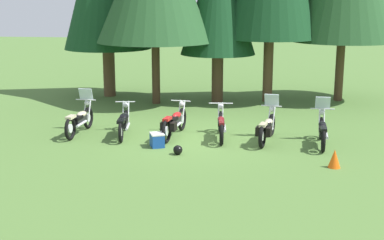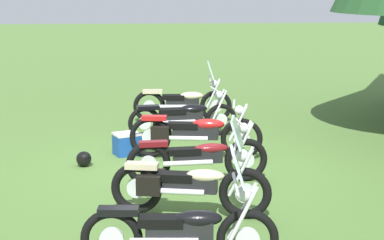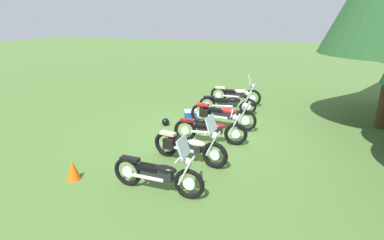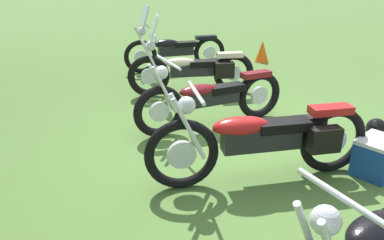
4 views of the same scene
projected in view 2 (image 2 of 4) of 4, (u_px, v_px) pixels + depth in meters
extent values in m
plane|color=#4C7033|center=(186.00, 168.00, 10.69)|extent=(80.00, 80.00, 0.00)
torus|color=black|center=(216.00, 106.00, 14.22)|extent=(0.15, 0.73, 0.72)
cylinder|color=silver|center=(216.00, 106.00, 14.22)|extent=(0.07, 0.28, 0.28)
torus|color=black|center=(149.00, 106.00, 14.21)|extent=(0.15, 0.73, 0.72)
cylinder|color=silver|center=(149.00, 106.00, 14.21)|extent=(0.07, 0.28, 0.28)
cube|color=black|center=(183.00, 102.00, 14.19)|extent=(0.26, 0.75, 0.23)
ellipsoid|color=beige|center=(192.00, 96.00, 14.17)|extent=(0.30, 0.54, 0.18)
cube|color=black|center=(173.00, 97.00, 14.17)|extent=(0.28, 0.51, 0.10)
cube|color=beige|center=(153.00, 91.00, 14.14)|extent=(0.22, 0.45, 0.08)
cylinder|color=silver|center=(213.00, 93.00, 14.24)|extent=(0.06, 0.34, 0.65)
cylinder|color=silver|center=(213.00, 94.00, 14.08)|extent=(0.06, 0.34, 0.65)
cylinder|color=silver|center=(210.00, 78.00, 14.09)|extent=(0.67, 0.08, 0.04)
sphere|color=silver|center=(214.00, 84.00, 14.11)|extent=(0.18, 0.18, 0.17)
cylinder|color=silver|center=(175.00, 107.00, 14.08)|extent=(0.12, 0.75, 0.08)
cube|color=silver|center=(211.00, 70.00, 14.05)|extent=(0.45, 0.18, 0.39)
torus|color=black|center=(221.00, 120.00, 12.96)|extent=(0.18, 0.67, 0.66)
cylinder|color=silver|center=(221.00, 120.00, 12.96)|extent=(0.08, 0.26, 0.26)
torus|color=black|center=(144.00, 123.00, 12.64)|extent=(0.18, 0.67, 0.66)
cylinder|color=silver|center=(144.00, 123.00, 12.64)|extent=(0.08, 0.26, 0.26)
cube|color=black|center=(183.00, 116.00, 12.78)|extent=(0.33, 0.81, 0.24)
ellipsoid|color=black|center=(194.00, 109.00, 12.79)|extent=(0.36, 0.59, 0.18)
cube|color=black|center=(173.00, 111.00, 12.71)|extent=(0.34, 0.55, 0.10)
cube|color=black|center=(148.00, 108.00, 12.59)|extent=(0.27, 0.46, 0.08)
cylinder|color=silver|center=(217.00, 105.00, 12.97)|extent=(0.09, 0.34, 0.65)
cylinder|color=silver|center=(219.00, 106.00, 12.80)|extent=(0.09, 0.34, 0.65)
cylinder|color=silver|center=(215.00, 89.00, 12.80)|extent=(0.63, 0.12, 0.04)
sphere|color=silver|center=(219.00, 95.00, 12.84)|extent=(0.19, 0.19, 0.17)
cylinder|color=silver|center=(176.00, 122.00, 12.63)|extent=(0.19, 0.79, 0.08)
torus|color=black|center=(242.00, 139.00, 11.18)|extent=(0.21, 0.75, 0.75)
cylinder|color=silver|center=(242.00, 139.00, 11.18)|extent=(0.09, 0.30, 0.29)
torus|color=black|center=(150.00, 137.00, 11.31)|extent=(0.21, 0.75, 0.75)
cylinder|color=silver|center=(150.00, 137.00, 11.31)|extent=(0.09, 0.30, 0.29)
cube|color=black|center=(196.00, 132.00, 11.22)|extent=(0.31, 0.83, 0.24)
ellipsoid|color=#B21919|center=(208.00, 124.00, 11.17)|extent=(0.32, 0.60, 0.19)
cube|color=black|center=(183.00, 125.00, 11.21)|extent=(0.30, 0.57, 0.10)
cube|color=#B21919|center=(154.00, 118.00, 11.23)|extent=(0.24, 0.46, 0.08)
cylinder|color=silver|center=(238.00, 121.00, 11.20)|extent=(0.09, 0.34, 0.65)
cylinder|color=silver|center=(238.00, 123.00, 11.05)|extent=(0.09, 0.34, 0.65)
cylinder|color=silver|center=(234.00, 103.00, 11.06)|extent=(0.65, 0.13, 0.04)
sphere|color=silver|center=(239.00, 110.00, 11.08)|extent=(0.19, 0.19, 0.17)
cylinder|color=silver|center=(185.00, 138.00, 11.14)|extent=(0.20, 0.81, 0.08)
cube|color=black|center=(162.00, 130.00, 11.42)|extent=(0.19, 0.34, 0.26)
cube|color=black|center=(160.00, 134.00, 11.12)|extent=(0.19, 0.34, 0.26)
torus|color=black|center=(246.00, 160.00, 9.94)|extent=(0.17, 0.70, 0.69)
cylinder|color=silver|center=(246.00, 160.00, 9.94)|extent=(0.07, 0.27, 0.26)
torus|color=black|center=(148.00, 164.00, 9.71)|extent=(0.17, 0.70, 0.69)
cylinder|color=silver|center=(148.00, 164.00, 9.71)|extent=(0.07, 0.27, 0.26)
cube|color=black|center=(198.00, 156.00, 9.81)|extent=(0.24, 0.77, 0.20)
ellipsoid|color=maroon|center=(211.00, 148.00, 9.81)|extent=(0.26, 0.56, 0.16)
cube|color=black|center=(184.00, 151.00, 9.76)|extent=(0.24, 0.52, 0.10)
cube|color=maroon|center=(153.00, 144.00, 9.65)|extent=(0.19, 0.45, 0.08)
cylinder|color=silver|center=(242.00, 141.00, 9.93)|extent=(0.07, 0.34, 0.65)
cylinder|color=silver|center=(243.00, 143.00, 9.81)|extent=(0.07, 0.34, 0.65)
cylinder|color=silver|center=(238.00, 121.00, 9.79)|extent=(0.76, 0.10, 0.04)
sphere|color=silver|center=(243.00, 128.00, 9.83)|extent=(0.18, 0.18, 0.17)
cylinder|color=silver|center=(188.00, 163.00, 9.69)|extent=(0.15, 0.77, 0.08)
torus|color=black|center=(245.00, 193.00, 8.34)|extent=(0.26, 0.71, 0.71)
cylinder|color=silver|center=(245.00, 193.00, 8.34)|extent=(0.10, 0.27, 0.26)
torus|color=black|center=(137.00, 188.00, 8.54)|extent=(0.26, 0.71, 0.71)
cylinder|color=silver|center=(137.00, 188.00, 8.54)|extent=(0.10, 0.27, 0.26)
cube|color=black|center=(190.00, 184.00, 8.42)|extent=(0.33, 0.75, 0.21)
ellipsoid|color=beige|center=(205.00, 175.00, 8.37)|extent=(0.34, 0.55, 0.16)
cube|color=black|center=(175.00, 176.00, 8.43)|extent=(0.32, 0.52, 0.10)
cube|color=beige|center=(142.00, 166.00, 8.46)|extent=(0.26, 0.47, 0.08)
cylinder|color=silver|center=(241.00, 170.00, 8.36)|extent=(0.11, 0.34, 0.65)
cylinder|color=silver|center=(241.00, 173.00, 8.22)|extent=(0.11, 0.34, 0.65)
cylinder|color=silver|center=(235.00, 146.00, 8.23)|extent=(0.63, 0.16, 0.04)
sphere|color=silver|center=(242.00, 155.00, 8.24)|extent=(0.20, 0.20, 0.17)
cylinder|color=silver|center=(177.00, 192.00, 8.34)|extent=(0.23, 0.73, 0.08)
cube|color=silver|center=(237.00, 133.00, 8.19)|extent=(0.46, 0.24, 0.39)
cube|color=black|center=(153.00, 179.00, 8.64)|extent=(0.20, 0.34, 0.26)
cube|color=black|center=(149.00, 185.00, 8.34)|extent=(0.20, 0.34, 0.26)
torus|color=black|center=(248.00, 239.00, 6.87)|extent=(0.15, 0.69, 0.68)
cylinder|color=silver|center=(248.00, 239.00, 6.87)|extent=(0.07, 0.27, 0.26)
torus|color=black|center=(112.00, 239.00, 6.87)|extent=(0.15, 0.69, 0.68)
cylinder|color=silver|center=(112.00, 239.00, 6.87)|extent=(0.07, 0.27, 0.26)
cube|color=black|center=(180.00, 230.00, 6.85)|extent=(0.23, 0.74, 0.23)
ellipsoid|color=black|center=(198.00, 218.00, 6.82)|extent=(0.26, 0.54, 0.18)
cube|color=black|center=(161.00, 221.00, 6.83)|extent=(0.25, 0.50, 0.10)
cube|color=black|center=(118.00, 211.00, 6.80)|extent=(0.20, 0.45, 0.08)
cylinder|color=silver|center=(242.00, 211.00, 6.87)|extent=(0.07, 0.34, 0.65)
cylinder|color=silver|center=(243.00, 216.00, 6.74)|extent=(0.07, 0.34, 0.65)
cylinder|color=silver|center=(236.00, 183.00, 6.73)|extent=(0.72, 0.09, 0.04)
sphere|color=silver|center=(244.00, 194.00, 6.76)|extent=(0.18, 0.18, 0.17)
cube|color=silver|center=(238.00, 167.00, 6.70)|extent=(0.45, 0.18, 0.39)
cube|color=#19479E|center=(127.00, 145.00, 11.52)|extent=(0.50, 0.55, 0.37)
cube|color=silver|center=(127.00, 134.00, 11.48)|extent=(0.52, 0.56, 0.04)
sphere|color=black|center=(84.00, 159.00, 10.79)|extent=(0.26, 0.26, 0.26)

